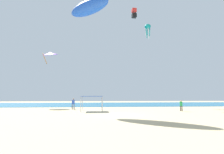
{
  "coord_description": "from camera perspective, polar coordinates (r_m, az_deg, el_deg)",
  "views": [
    {
      "loc": [
        -2.25,
        -20.26,
        2.18
      ],
      "look_at": [
        0.72,
        14.32,
        6.08
      ],
      "focal_mm": 27.47,
      "sensor_mm": 36.0,
      "label": 1
    }
  ],
  "objects": [
    {
      "name": "canopy_tent",
      "position": [
        25.81,
        -6.68,
        -6.57
      ],
      "size": [
        3.09,
        2.72,
        2.2
      ],
      "color": "#B2B2B7",
      "rests_on": "ground"
    },
    {
      "name": "kite_box_red",
      "position": [
        45.55,
        7.36,
        20.33
      ],
      "size": [
        1.14,
        1.15,
        2.26
      ],
      "rotation": [
        0.0,
        0.0,
        0.07
      ],
      "color": "red"
    },
    {
      "name": "ocean_strip",
      "position": [
        47.25,
        -2.2,
        -9.03
      ],
      "size": [
        110.0,
        24.59,
        0.03
      ],
      "primitive_type": "cube",
      "color": "#1E6B93",
      "rests_on": "ground"
    },
    {
      "name": "kite_inflatable_blue",
      "position": [
        32.29,
        -7.75,
        21.97
      ],
      "size": [
        8.16,
        7.45,
        3.2
      ],
      "rotation": [
        0.0,
        0.0,
        2.45
      ],
      "color": "blue"
    },
    {
      "name": "person_leftmost",
      "position": [
        27.47,
        22.02,
        -8.52
      ],
      "size": [
        0.38,
        0.42,
        1.61
      ],
      "rotation": [
        0.0,
        0.0,
        1.84
      ],
      "color": "brown",
      "rests_on": "ground"
    },
    {
      "name": "kite_octopus_teal",
      "position": [
        47.72,
        11.79,
        15.93
      ],
      "size": [
        1.67,
        1.67,
        3.85
      ],
      "rotation": [
        0.0,
        0.0,
        1.55
      ],
      "color": "teal"
    },
    {
      "name": "kite_delta_purple",
      "position": [
        40.84,
        -19.85,
        7.37
      ],
      "size": [
        4.35,
        4.38,
        2.84
      ],
      "rotation": [
        0.0,
        0.0,
        5.9
      ],
      "color": "purple"
    },
    {
      "name": "person_near_tent",
      "position": [
        29.69,
        -12.77,
        -8.37
      ],
      "size": [
        0.47,
        0.44,
        1.85
      ],
      "rotation": [
        0.0,
        0.0,
        0.36
      ],
      "color": "slate",
      "rests_on": "ground"
    },
    {
      "name": "ground",
      "position": [
        20.51,
        1.45,
        -12.65
      ],
      "size": [
        110.0,
        110.0,
        0.1
      ],
      "primitive_type": "cube",
      "color": "#D1BA8C"
    }
  ]
}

